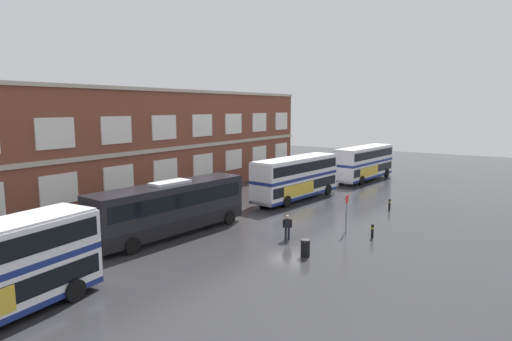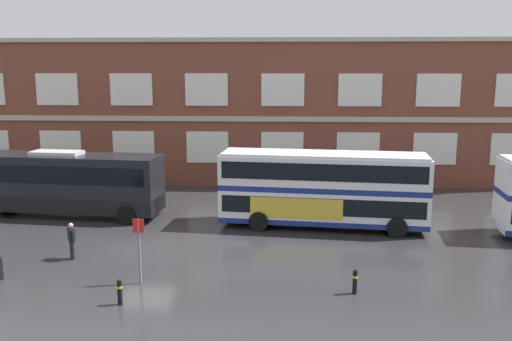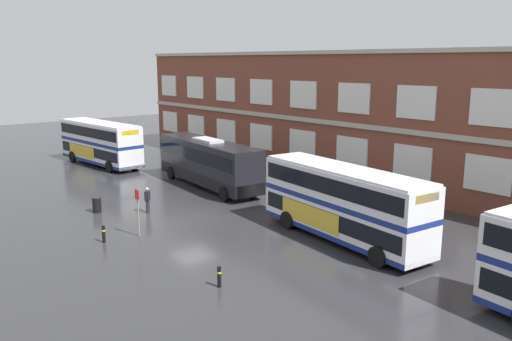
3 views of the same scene
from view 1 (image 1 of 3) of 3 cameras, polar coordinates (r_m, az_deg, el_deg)
ground_plane at (r=33.50m, az=1.41°, el=-6.88°), size 120.00×120.00×0.00m
brick_terminal_building at (r=42.19m, az=-18.47°, el=2.94°), size 53.71×8.19×10.55m
double_decker_middle at (r=41.46m, az=5.35°, el=-0.90°), size 11.21×3.77×4.07m
double_decker_far at (r=53.91m, az=14.19°, el=1.04°), size 11.20×3.69×4.07m
touring_coach at (r=30.40m, az=-11.24°, el=-4.92°), size 12.20×3.82×3.80m
waiting_passenger at (r=29.08m, az=4.18°, el=-7.38°), size 0.47×0.57×1.70m
bus_stand_flag at (r=31.15m, az=11.93°, el=-5.14°), size 0.44×0.10×2.70m
station_litter_bin at (r=26.20m, az=6.57°, el=-10.16°), size 0.60×0.60×1.03m
safety_bollard_west at (r=39.07m, az=17.30°, el=-4.30°), size 0.19×0.19×0.95m
safety_bollard_east at (r=30.57m, az=15.19°, el=-7.73°), size 0.19×0.19×0.95m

